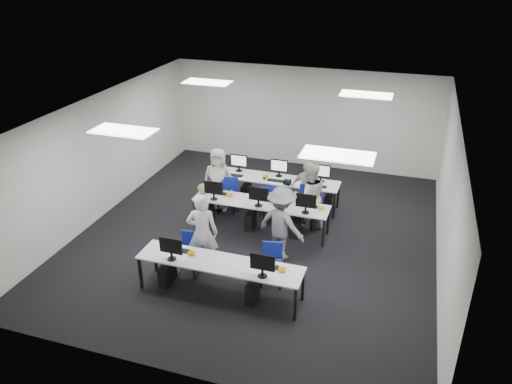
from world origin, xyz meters
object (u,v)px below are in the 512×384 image
(desk_front, at_px, (220,264))
(chair_1, at_px, (272,271))
(chair_5, at_px, (230,197))
(student_1, at_px, (310,196))
(desk_mid, at_px, (261,204))
(chair_2, at_px, (228,201))
(chair_3, at_px, (274,210))
(chair_6, at_px, (267,205))
(chair_7, at_px, (313,210))
(student_0, at_px, (203,233))
(student_2, at_px, (219,180))
(chair_0, at_px, (189,261))
(chair_4, at_px, (306,213))
(student_3, at_px, (307,190))
(photographer, at_px, (281,224))

(desk_front, distance_m, chair_1, 1.14)
(chair_5, relative_size, student_1, 0.58)
(desk_front, bearing_deg, desk_mid, 90.00)
(chair_2, height_order, chair_5, chair_5)
(chair_1, xyz_separation_m, chair_3, (-0.67, 2.53, -0.01))
(desk_front, distance_m, chair_6, 3.41)
(chair_7, relative_size, student_0, 0.51)
(chair_7, bearing_deg, student_2, 178.48)
(chair_2, xyz_separation_m, chair_3, (1.25, -0.08, -0.01))
(chair_3, distance_m, student_0, 2.70)
(chair_1, height_order, student_0, student_0)
(chair_0, bearing_deg, chair_7, 54.52)
(chair_1, distance_m, chair_4, 2.51)
(chair_5, relative_size, student_3, 0.63)
(chair_1, bearing_deg, chair_6, 96.13)
(student_0, xyz_separation_m, photographer, (1.40, 0.92, -0.03))
(chair_2, height_order, photographer, photographer)
(chair_6, distance_m, student_0, 2.83)
(desk_mid, height_order, photographer, photographer)
(chair_0, height_order, student_3, student_3)
(student_1, bearing_deg, desk_mid, 4.11)
(desk_front, xyz_separation_m, chair_7, (1.09, 3.44, -0.40))
(desk_front, bearing_deg, chair_3, 87.14)
(student_0, bearing_deg, student_2, -89.70)
(chair_6, bearing_deg, chair_3, -49.39)
(student_3, bearing_deg, chair_0, -99.18)
(chair_0, relative_size, student_3, 0.58)
(chair_0, height_order, student_0, student_0)
(chair_6, xyz_separation_m, student_3, (0.96, 0.14, 0.49))
(chair_6, distance_m, chair_7, 1.16)
(chair_6, relative_size, student_1, 0.51)
(chair_0, xyz_separation_m, student_0, (0.24, 0.20, 0.59))
(chair_1, bearing_deg, student_0, 166.97)
(student_1, bearing_deg, student_3, -89.70)
(desk_mid, relative_size, chair_3, 3.87)
(desk_front, xyz_separation_m, chair_6, (-0.08, 3.38, -0.42))
(chair_6, bearing_deg, photographer, -74.58)
(student_3, bearing_deg, desk_mid, -113.00)
(chair_3, xyz_separation_m, chair_7, (0.93, 0.25, 0.02))
(chair_0, relative_size, student_1, 0.54)
(chair_4, distance_m, student_3, 0.58)
(chair_4, distance_m, chair_5, 2.09)
(desk_mid, relative_size, student_3, 2.12)
(chair_7, xyz_separation_m, student_1, (-0.04, -0.31, 0.53))
(chair_0, xyz_separation_m, chair_1, (1.70, 0.19, -0.01))
(chair_0, relative_size, photographer, 0.53)
(chair_3, distance_m, student_1, 1.05)
(chair_5, height_order, student_1, student_1)
(chair_1, xyz_separation_m, student_1, (0.21, 2.47, 0.55))
(student_1, relative_size, photographer, 0.97)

